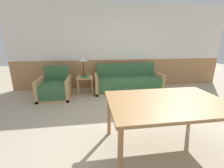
# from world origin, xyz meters

# --- Properties ---
(ground_plane) EXTENTS (16.00, 16.00, 0.00)m
(ground_plane) POSITION_xyz_m (0.00, 0.00, 0.00)
(ground_plane) COLOR #B2A58C
(wall_back) EXTENTS (7.20, 0.06, 2.70)m
(wall_back) POSITION_xyz_m (0.00, 2.63, 1.35)
(wall_back) COLOR #AD7A4C
(wall_back) RESTS_ON ground_plane
(couch) EXTENTS (2.10, 0.79, 0.85)m
(couch) POSITION_xyz_m (0.05, 2.09, 0.26)
(couch) COLOR tan
(couch) RESTS_ON ground_plane
(armchair) EXTENTS (0.84, 0.84, 0.86)m
(armchair) POSITION_xyz_m (-2.12, 1.79, 0.26)
(armchair) COLOR tan
(armchair) RESTS_ON ground_plane
(side_table) EXTENTS (0.47, 0.47, 0.52)m
(side_table) POSITION_xyz_m (-1.29, 2.02, 0.42)
(side_table) COLOR tan
(side_table) RESTS_ON ground_plane
(table_lamp) EXTENTS (0.24, 0.24, 0.60)m
(table_lamp) POSITION_xyz_m (-1.32, 2.10, 1.01)
(table_lamp) COLOR black
(table_lamp) RESTS_ON side_table
(book_stack) EXTENTS (0.23, 0.15, 0.03)m
(book_stack) POSITION_xyz_m (-1.28, 1.93, 0.53)
(book_stack) COLOR #2D7F3D
(book_stack) RESTS_ON side_table
(dining_table) EXTENTS (1.62, 1.07, 0.76)m
(dining_table) POSITION_xyz_m (-0.09, -0.63, 0.69)
(dining_table) COLOR #9E7042
(dining_table) RESTS_ON ground_plane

